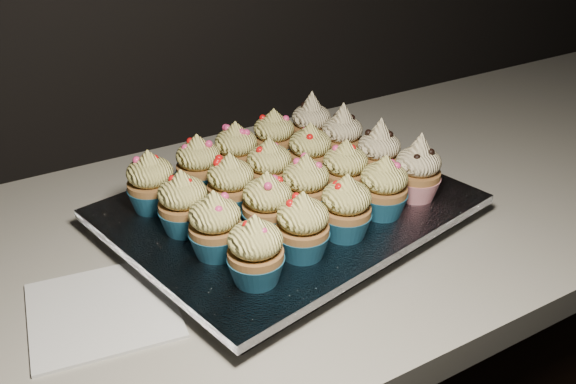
{
  "coord_description": "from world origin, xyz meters",
  "views": [
    {
      "loc": [
        -0.3,
        1.04,
        1.36
      ],
      "look_at": [
        0.08,
        1.68,
        0.95
      ],
      "focal_mm": 40.0,
      "sensor_mm": 36.0,
      "label": 1
    }
  ],
  "objects": [
    {
      "name": "worktop",
      "position": [
        0.0,
        1.7,
        0.88
      ],
      "size": [
        2.44,
        0.64,
        0.04
      ],
      "primitive_type": "cube",
      "color": "beige",
      "rests_on": "cabinet"
    },
    {
      "name": "napkin",
      "position": [
        -0.19,
        1.63,
        0.9
      ],
      "size": [
        0.18,
        0.18,
        0.0
      ],
      "primitive_type": "cube",
      "rotation": [
        0.0,
        0.0,
        -0.15
      ],
      "color": "white",
      "rests_on": "worktop"
    },
    {
      "name": "baking_tray",
      "position": [
        0.08,
        1.68,
        0.91
      ],
      "size": [
        0.46,
        0.38,
        0.02
      ],
      "primitive_type": "cube",
      "rotation": [
        0.0,
        0.0,
        0.19
      ],
      "color": "black",
      "rests_on": "worktop"
    },
    {
      "name": "foil_lining",
      "position": [
        0.08,
        1.68,
        0.93
      ],
      "size": [
        0.5,
        0.42,
        0.01
      ],
      "primitive_type": "cube",
      "rotation": [
        0.0,
        0.0,
        0.19
      ],
      "color": "silver",
      "rests_on": "baking_tray"
    },
    {
      "name": "cupcake_0",
      "position": [
        -0.03,
        1.55,
        0.97
      ],
      "size": [
        0.06,
        0.06,
        0.08
      ],
      "color": "#1A597B",
      "rests_on": "foil_lining"
    },
    {
      "name": "cupcake_1",
      "position": [
        0.04,
        1.56,
        0.97
      ],
      "size": [
        0.06,
        0.06,
        0.08
      ],
      "color": "#1A597B",
      "rests_on": "foil_lining"
    },
    {
      "name": "cupcake_2",
      "position": [
        0.1,
        1.57,
        0.97
      ],
      "size": [
        0.06,
        0.06,
        0.08
      ],
      "color": "#1A597B",
      "rests_on": "foil_lining"
    },
    {
      "name": "cupcake_3",
      "position": [
        0.17,
        1.59,
        0.97
      ],
      "size": [
        0.06,
        0.06,
        0.08
      ],
      "color": "#1A597B",
      "rests_on": "foil_lining"
    },
    {
      "name": "cupcake_4",
      "position": [
        0.24,
        1.6,
        0.97
      ],
      "size": [
        0.06,
        0.06,
        0.1
      ],
      "color": "red",
      "rests_on": "foil_lining"
    },
    {
      "name": "cupcake_5",
      "position": [
        -0.05,
        1.62,
        0.97
      ],
      "size": [
        0.06,
        0.06,
        0.08
      ],
      "color": "#1A597B",
      "rests_on": "foil_lining"
    },
    {
      "name": "cupcake_6",
      "position": [
        0.03,
        1.63,
        0.97
      ],
      "size": [
        0.06,
        0.06,
        0.08
      ],
      "color": "#1A597B",
      "rests_on": "foil_lining"
    },
    {
      "name": "cupcake_7",
      "position": [
        0.09,
        1.64,
        0.97
      ],
      "size": [
        0.06,
        0.06,
        0.08
      ],
      "color": "#1A597B",
      "rests_on": "foil_lining"
    },
    {
      "name": "cupcake_8",
      "position": [
        0.16,
        1.65,
        0.97
      ],
      "size": [
        0.06,
        0.06,
        0.08
      ],
      "color": "#1A597B",
      "rests_on": "foil_lining"
    },
    {
      "name": "cupcake_9",
      "position": [
        0.23,
        1.67,
        0.97
      ],
      "size": [
        0.06,
        0.06,
        0.1
      ],
      "color": "red",
      "rests_on": "foil_lining"
    },
    {
      "name": "cupcake_10",
      "position": [
        -0.06,
        1.68,
        0.97
      ],
      "size": [
        0.06,
        0.06,
        0.08
      ],
      "color": "#1A597B",
      "rests_on": "foil_lining"
    },
    {
      "name": "cupcake_11",
      "position": [
        0.01,
        1.7,
        0.97
      ],
      "size": [
        0.06,
        0.06,
        0.08
      ],
      "color": "#1A597B",
      "rests_on": "foil_lining"
    },
    {
      "name": "cupcake_12",
      "position": [
        0.07,
        1.71,
        0.97
      ],
      "size": [
        0.06,
        0.06,
        0.08
      ],
      "color": "#1A597B",
      "rests_on": "foil_lining"
    },
    {
      "name": "cupcake_13",
      "position": [
        0.15,
        1.72,
        0.97
      ],
      "size": [
        0.06,
        0.06,
        0.08
      ],
      "color": "#1A597B",
      "rests_on": "foil_lining"
    },
    {
      "name": "cupcake_14",
      "position": [
        0.22,
        1.74,
        0.97
      ],
      "size": [
        0.06,
        0.06,
        0.1
      ],
      "color": "red",
      "rests_on": "foil_lining"
    },
    {
      "name": "cupcake_15",
      "position": [
        -0.07,
        1.76,
        0.97
      ],
      "size": [
        0.06,
        0.06,
        0.08
      ],
      "color": "#1A597B",
      "rests_on": "foil_lining"
    },
    {
      "name": "cupcake_16",
      "position": [
        -0.0,
        1.77,
        0.97
      ],
      "size": [
        0.06,
        0.06,
        0.08
      ],
      "color": "#1A597B",
      "rests_on": "foil_lining"
    },
    {
      "name": "cupcake_17",
      "position": [
        0.06,
        1.78,
        0.97
      ],
      "size": [
        0.06,
        0.06,
        0.08
      ],
      "color": "#1A597B",
      "rests_on": "foil_lining"
    },
    {
      "name": "cupcake_18",
      "position": [
        0.13,
        1.8,
        0.97
      ],
      "size": [
        0.06,
        0.06,
        0.08
      ],
      "color": "#1A597B",
      "rests_on": "foil_lining"
    },
    {
      "name": "cupcake_19",
      "position": [
        0.2,
        1.8,
        0.97
      ],
      "size": [
        0.06,
        0.06,
        0.1
      ],
      "color": "red",
      "rests_on": "foil_lining"
    }
  ]
}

